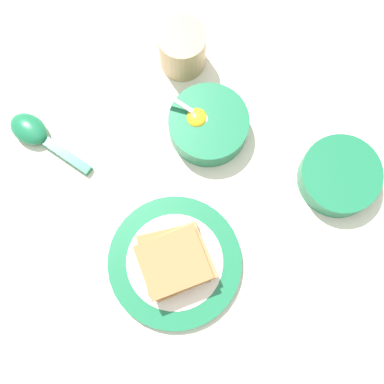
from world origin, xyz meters
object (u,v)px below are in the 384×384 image
egg_bowl (208,125)px  toast_plate (175,262)px  toast_sandwich (174,261)px  congee_bowl (340,176)px  soup_spoon (35,133)px  drinking_cup (182,48)px

egg_bowl → toast_plate: egg_bowl is taller
toast_sandwich → congee_bowl: bearing=-112.5°
toast_plate → soup_spoon: size_ratio=1.32×
congee_bowl → drinking_cup: drinking_cup is taller
soup_spoon → drinking_cup: drinking_cup is taller
egg_bowl → toast_plate: 0.23m
soup_spoon → egg_bowl: bearing=-137.7°
soup_spoon → congee_bowl: 0.51m
egg_bowl → soup_spoon: (0.21, 0.19, -0.01)m
egg_bowl → congee_bowl: bearing=-162.2°
soup_spoon → congee_bowl: congee_bowl is taller
toast_plate → congee_bowl: 0.30m
toast_sandwich → soup_spoon: (0.32, -0.01, -0.02)m
congee_bowl → toast_sandwich: bearing=67.5°
egg_bowl → soup_spoon: 0.29m
toast_plate → egg_bowl: bearing=-63.5°
egg_bowl → drinking_cup: 0.14m
toast_sandwich → congee_bowl: (-0.12, -0.28, -0.01)m
toast_plate → toast_sandwich: size_ratio=1.53×
toast_plate → toast_sandwich: bearing=166.6°
toast_plate → toast_sandwich: (-0.00, 0.00, 0.03)m
toast_plate → congee_bowl: (-0.12, -0.28, 0.02)m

